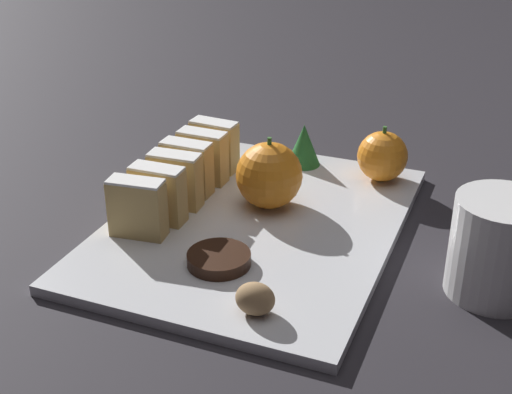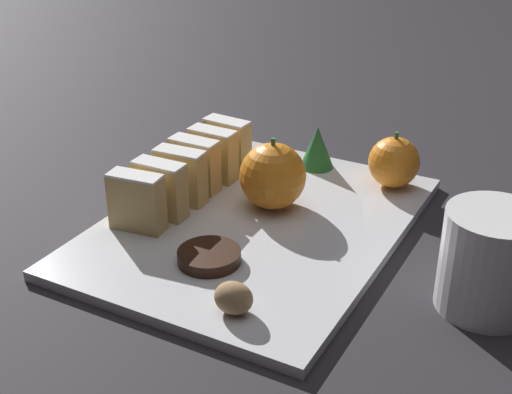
{
  "view_description": "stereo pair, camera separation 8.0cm",
  "coord_description": "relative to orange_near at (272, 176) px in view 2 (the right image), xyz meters",
  "views": [
    {
      "loc": [
        0.27,
        -0.66,
        0.4
      ],
      "look_at": [
        0.0,
        0.0,
        0.04
      ],
      "focal_mm": 50.0,
      "sensor_mm": 36.0,
      "label": 1
    },
    {
      "loc": [
        0.34,
        -0.63,
        0.4
      ],
      "look_at": [
        0.0,
        0.0,
        0.04
      ],
      "focal_mm": 50.0,
      "sensor_mm": 36.0,
      "label": 2
    }
  ],
  "objects": [
    {
      "name": "serving_platter",
      "position": [
        0.0,
        -0.04,
        -0.05
      ],
      "size": [
        0.31,
        0.41,
        0.01
      ],
      "color": "silver",
      "rests_on": "ground_plane"
    },
    {
      "name": "coffee_mug",
      "position": [
        0.27,
        -0.07,
        -0.0
      ],
      "size": [
        0.13,
        0.09,
        0.1
      ],
      "color": "white",
      "rests_on": "ground_plane"
    },
    {
      "name": "orange_near",
      "position": [
        0.0,
        0.0,
        0.0
      ],
      "size": [
        0.08,
        0.08,
        0.09
      ],
      "color": "orange",
      "rests_on": "serving_platter"
    },
    {
      "name": "chocolate_cookie",
      "position": [
        0.0,
        -0.14,
        -0.03
      ],
      "size": [
        0.07,
        0.07,
        0.01
      ],
      "color": "black",
      "rests_on": "serving_platter"
    },
    {
      "name": "stollen_slice_fifth",
      "position": [
        -0.1,
        0.03,
        -0.01
      ],
      "size": [
        0.06,
        0.03,
        0.07
      ],
      "color": "tan",
      "rests_on": "serving_platter"
    },
    {
      "name": "stollen_slice_second",
      "position": [
        -0.1,
        -0.08,
        -0.01
      ],
      "size": [
        0.06,
        0.03,
        0.07
      ],
      "color": "tan",
      "rests_on": "serving_platter"
    },
    {
      "name": "stollen_slice_third",
      "position": [
        -0.1,
        -0.04,
        -0.01
      ],
      "size": [
        0.06,
        0.03,
        0.07
      ],
      "color": "tan",
      "rests_on": "serving_platter"
    },
    {
      "name": "stollen_slice_fourth",
      "position": [
        -0.1,
        -0.01,
        -0.01
      ],
      "size": [
        0.06,
        0.03,
        0.07
      ],
      "color": "tan",
      "rests_on": "serving_platter"
    },
    {
      "name": "ground_plane",
      "position": [
        0.0,
        -0.04,
        -0.05
      ],
      "size": [
        6.0,
        6.0,
        0.0
      ],
      "primitive_type": "plane",
      "color": "#28262B"
    },
    {
      "name": "evergreen_sprig",
      "position": [
        -0.0,
        0.13,
        -0.01
      ],
      "size": [
        0.04,
        0.04,
        0.06
      ],
      "color": "#23662D",
      "rests_on": "serving_platter"
    },
    {
      "name": "stollen_slice_front",
      "position": [
        -0.11,
        -0.12,
        -0.01
      ],
      "size": [
        0.06,
        0.03,
        0.07
      ],
      "color": "tan",
      "rests_on": "serving_platter"
    },
    {
      "name": "orange_far",
      "position": [
        0.11,
        0.12,
        -0.01
      ],
      "size": [
        0.06,
        0.06,
        0.07
      ],
      "color": "orange",
      "rests_on": "serving_platter"
    },
    {
      "name": "walnut",
      "position": [
        0.07,
        -0.2,
        -0.02
      ],
      "size": [
        0.04,
        0.03,
        0.03
      ],
      "color": "#9E7A51",
      "rests_on": "serving_platter"
    },
    {
      "name": "stollen_slice_sixth",
      "position": [
        -0.1,
        0.07,
        -0.01
      ],
      "size": [
        0.06,
        0.03,
        0.07
      ],
      "color": "tan",
      "rests_on": "serving_platter"
    }
  ]
}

